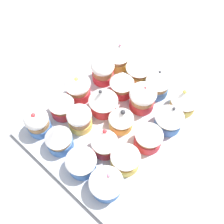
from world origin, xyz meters
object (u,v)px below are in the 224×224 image
(cupcake_17, at_px, (78,87))
(cupcake_18, at_px, (103,70))
(cupcake_12, at_px, (103,100))
(cupcake_13, at_px, (122,82))
(cupcake_7, at_px, (121,119))
(cupcake_8, at_px, (143,97))
(cupcake_6, at_px, (104,142))
(cupcake_4, at_px, (185,100))
(cupcake_9, at_px, (158,83))
(cupcake_19, at_px, (118,55))
(cupcake_10, at_px, (58,138))
(baking_tray, at_px, (112,120))
(cupcake_14, at_px, (139,67))
(cupcake_16, at_px, (61,104))
(cupcake_0, at_px, (106,183))
(cupcake_1, at_px, (125,157))
(cupcake_3, at_px, (170,117))
(cupcake_15, at_px, (37,122))
(cupcake_2, at_px, (149,135))
(cupcake_11, at_px, (80,118))
(cupcake_5, at_px, (81,160))

(cupcake_17, relative_size, cupcake_18, 1.04)
(cupcake_12, xyz_separation_m, cupcake_13, (0.07, 0.00, -0.00))
(cupcake_7, bearing_deg, cupcake_8, -1.04)
(cupcake_6, bearing_deg, cupcake_4, -17.67)
(cupcake_9, bearing_deg, cupcake_4, -86.62)
(cupcake_9, xyz_separation_m, cupcake_19, (0.00, 0.13, 0.00))
(cupcake_10, distance_m, cupcake_18, 0.21)
(baking_tray, xyz_separation_m, cupcake_6, (-0.07, -0.04, 0.04))
(cupcake_17, xyz_separation_m, cupcake_19, (0.14, -0.00, 0.00))
(cupcake_13, distance_m, cupcake_14, 0.06)
(cupcake_10, bearing_deg, cupcake_16, 44.01)
(cupcake_0, relative_size, cupcake_1, 1.01)
(cupcake_7, distance_m, cupcake_8, 0.08)
(cupcake_3, relative_size, cupcake_7, 1.12)
(cupcake_6, height_order, cupcake_13, cupcake_13)
(cupcake_0, relative_size, cupcake_15, 1.05)
(baking_tray, relative_size, cupcake_18, 5.29)
(cupcake_14, height_order, cupcake_19, cupcake_19)
(cupcake_1, xyz_separation_m, cupcake_2, (0.07, -0.01, 0.00))
(cupcake_12, distance_m, cupcake_16, 0.10)
(cupcake_8, distance_m, cupcake_17, 0.15)
(cupcake_3, distance_m, cupcake_11, 0.20)
(cupcake_6, bearing_deg, cupcake_17, 66.27)
(cupcake_10, relative_size, cupcake_14, 1.02)
(cupcake_18, bearing_deg, cupcake_5, -147.43)
(cupcake_2, distance_m, cupcake_16, 0.21)
(cupcake_8, height_order, cupcake_9, cupcake_9)
(cupcake_15, distance_m, cupcake_19, 0.26)
(cupcake_12, bearing_deg, cupcake_14, 0.29)
(cupcake_12, bearing_deg, cupcake_11, 172.47)
(cupcake_18, bearing_deg, cupcake_8, -89.85)
(cupcake_4, xyz_separation_m, cupcake_14, (0.00, 0.14, 0.01))
(cupcake_12, bearing_deg, cupcake_2, -90.26)
(cupcake_4, xyz_separation_m, cupcake_13, (-0.06, 0.14, 0.01))
(cupcake_9, relative_size, cupcake_13, 0.96)
(cupcake_19, bearing_deg, cupcake_2, -122.84)
(cupcake_5, bearing_deg, cupcake_11, 47.37)
(cupcake_6, height_order, cupcake_14, same)
(cupcake_11, bearing_deg, cupcake_7, -49.11)
(cupcake_7, bearing_deg, baking_tray, 85.88)
(cupcake_1, relative_size, cupcake_2, 0.96)
(cupcake_9, bearing_deg, cupcake_11, 159.57)
(cupcake_5, bearing_deg, cupcake_1, -42.76)
(cupcake_1, height_order, cupcake_18, cupcake_1)
(baking_tray, bearing_deg, cupcake_3, -56.35)
(cupcake_5, bearing_deg, cupcake_10, 86.69)
(baking_tray, distance_m, cupcake_18, 0.13)
(cupcake_0, xyz_separation_m, cupcake_12, (0.14, 0.13, 0.00))
(cupcake_0, relative_size, cupcake_5, 0.99)
(cupcake_10, distance_m, cupcake_13, 0.20)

